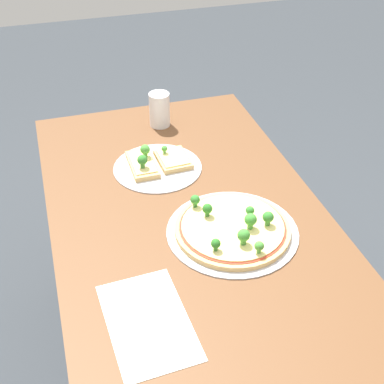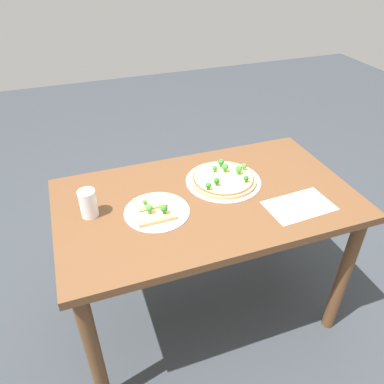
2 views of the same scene
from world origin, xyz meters
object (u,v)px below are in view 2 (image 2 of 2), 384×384
object	(u,v)px
pizza_tray_whole	(224,179)
dining_table	(206,216)
drinking_cup	(88,203)
pizza_tray_slice	(155,210)

from	to	relation	value
pizza_tray_whole	dining_table	bearing A→B (deg)	-143.12
pizza_tray_whole	drinking_cup	bearing A→B (deg)	-175.80
pizza_tray_slice	dining_table	bearing A→B (deg)	6.78
dining_table	pizza_tray_slice	world-z (taller)	pizza_tray_slice
dining_table	pizza_tray_slice	distance (m)	0.27
drinking_cup	dining_table	bearing A→B (deg)	-5.14
dining_table	pizza_tray_slice	size ratio (longest dim) A/B	4.75
dining_table	pizza_tray_whole	distance (m)	0.19
dining_table	drinking_cup	bearing A→B (deg)	174.86
dining_table	pizza_tray_whole	world-z (taller)	pizza_tray_whole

